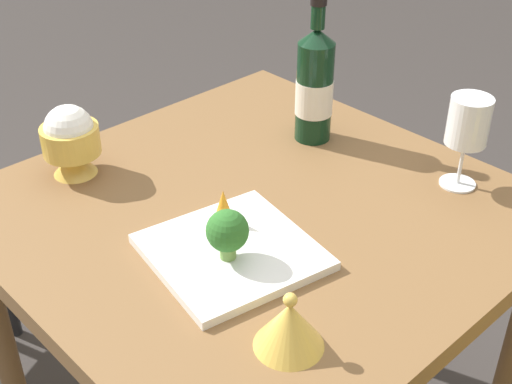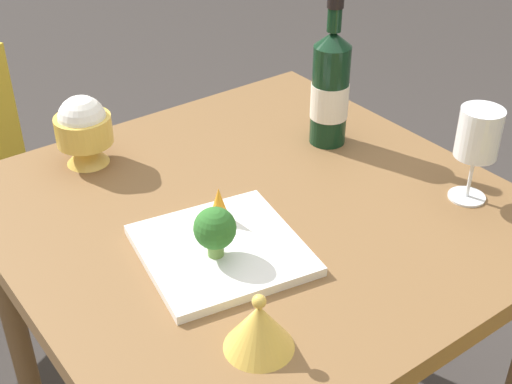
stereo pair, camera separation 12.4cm
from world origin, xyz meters
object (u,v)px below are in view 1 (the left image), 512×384
(wine_bottle, at_px, (315,85))
(rice_bowl, at_px, (71,139))
(carrot_garnish_left, at_px, (223,206))
(rice_bowl_lid, at_px, (289,325))
(wine_glass, at_px, (468,123))
(serving_plate, at_px, (232,252))
(broccoli_floret, at_px, (227,232))

(wine_bottle, distance_m, rice_bowl, 0.49)
(carrot_garnish_left, bearing_deg, rice_bowl_lid, -23.31)
(rice_bowl_lid, distance_m, carrot_garnish_left, 0.29)
(wine_glass, relative_size, serving_plate, 0.62)
(wine_glass, distance_m, rice_bowl_lid, 0.54)
(rice_bowl, distance_m, rice_bowl_lid, 0.61)
(rice_bowl, distance_m, broccoli_floret, 0.42)
(wine_bottle, relative_size, serving_plate, 1.06)
(wine_bottle, height_order, wine_glass, wine_bottle)
(broccoli_floret, bearing_deg, serving_plate, 124.47)
(carrot_garnish_left, bearing_deg, wine_bottle, 108.81)
(serving_plate, bearing_deg, rice_bowl_lid, -20.40)
(wine_glass, xyz_separation_m, broccoli_floret, (-0.12, -0.47, -0.06))
(wine_glass, bearing_deg, carrot_garnish_left, -115.15)
(carrot_garnish_left, bearing_deg, rice_bowl, -165.50)
(rice_bowl, relative_size, serving_plate, 0.49)
(wine_bottle, height_order, serving_plate, wine_bottle)
(rice_bowl_lid, xyz_separation_m, broccoli_floret, (-0.19, 0.06, 0.03))
(wine_glass, xyz_separation_m, carrot_garnish_left, (-0.19, -0.41, -0.08))
(serving_plate, relative_size, broccoli_floret, 3.39)
(rice_bowl, height_order, carrot_garnish_left, rice_bowl)
(rice_bowl_lid, relative_size, broccoli_floret, 1.17)
(wine_glass, relative_size, rice_bowl_lid, 1.79)
(wine_bottle, bearing_deg, rice_bowl_lid, -50.30)
(rice_bowl, distance_m, carrot_garnish_left, 0.35)
(wine_bottle, distance_m, wine_glass, 0.32)
(rice_bowl, bearing_deg, rice_bowl_lid, -2.69)
(serving_plate, xyz_separation_m, carrot_garnish_left, (-0.07, 0.04, 0.04))
(rice_bowl_lid, relative_size, carrot_garnish_left, 1.62)
(rice_bowl, relative_size, rice_bowl_lid, 1.42)
(wine_bottle, relative_size, rice_bowl, 2.18)
(carrot_garnish_left, bearing_deg, wine_glass, 64.85)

